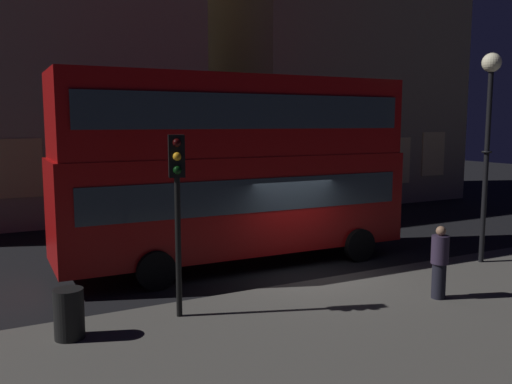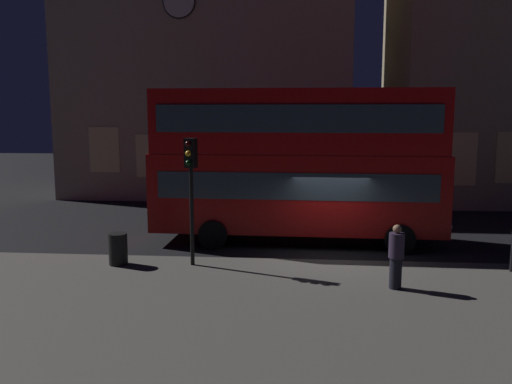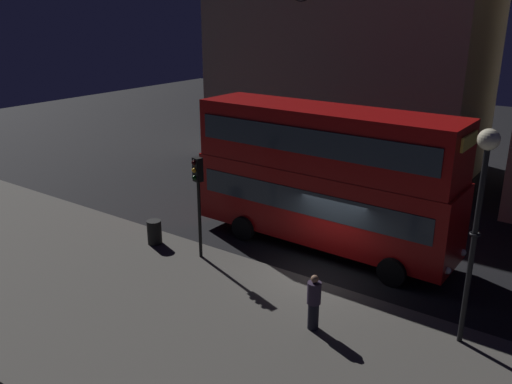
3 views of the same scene
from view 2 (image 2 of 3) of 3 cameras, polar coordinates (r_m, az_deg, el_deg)
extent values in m
plane|color=black|center=(17.45, 7.91, -6.92)|extent=(80.00, 80.00, 0.00)
cube|color=#4C4944|center=(12.59, 9.20, -12.89)|extent=(44.00, 8.93, 0.12)
cube|color=tan|center=(31.20, -4.93, 14.51)|extent=(15.27, 7.46, 15.74)
cube|color=#F9E09E|center=(28.73, -15.75, 4.33)|extent=(1.56, 0.06, 2.32)
cube|color=#F9E09E|center=(27.99, -11.02, 3.78)|extent=(1.56, 0.06, 2.17)
cube|color=#E5C67F|center=(27.43, -6.10, 3.90)|extent=(1.56, 0.06, 2.20)
cube|color=#F9E09E|center=(27.05, -1.00, 4.51)|extent=(1.56, 0.06, 1.85)
cube|color=#E5C67F|center=(26.96, 4.18, 3.50)|extent=(1.56, 0.06, 1.80)
cylinder|color=silver|center=(27.95, -8.15, 19.32)|extent=(1.51, 0.12, 1.51)
torus|color=black|center=(27.95, -8.15, 19.32)|extent=(1.63, 0.12, 1.63)
cube|color=#F2D18C|center=(26.62, 20.74, 3.27)|extent=(1.54, 0.06, 2.46)
cube|color=#9E0C0C|center=(19.02, 4.31, 0.10)|extent=(10.12, 2.75, 2.70)
cube|color=#9E0C0C|center=(18.81, 4.39, 7.47)|extent=(9.92, 2.70, 2.18)
cube|color=#2D3842|center=(18.97, 4.32, 1.11)|extent=(9.32, 2.80, 0.90)
cube|color=#2D3842|center=(18.81, 4.40, 7.80)|extent=(9.32, 2.80, 0.90)
cube|color=#F2D84C|center=(19.32, 19.54, 8.82)|extent=(0.11, 1.52, 0.44)
sphere|color=white|center=(20.49, 18.63, -2.55)|extent=(0.24, 0.24, 0.24)
sphere|color=white|center=(18.92, 19.71, -3.50)|extent=(0.24, 0.24, 0.24)
cylinder|color=black|center=(20.74, 13.89, -3.20)|extent=(0.99, 0.26, 0.98)
cylinder|color=black|center=(18.20, 15.00, -4.89)|extent=(0.99, 0.26, 0.98)
cylinder|color=black|center=(20.81, -3.27, -2.92)|extent=(0.99, 0.26, 0.98)
cylinder|color=black|center=(18.28, -4.60, -4.56)|extent=(0.99, 0.26, 0.98)
cylinder|color=black|center=(15.89, -6.81, -2.63)|extent=(0.12, 0.12, 2.90)
cube|color=black|center=(15.64, -6.93, 4.12)|extent=(0.38, 0.33, 0.85)
sphere|color=black|center=(15.49, -7.20, 5.07)|extent=(0.17, 0.17, 0.17)
sphere|color=orange|center=(15.51, -7.18, 4.07)|extent=(0.17, 0.17, 0.17)
sphere|color=black|center=(15.53, -7.16, 3.08)|extent=(0.17, 0.17, 0.17)
cylinder|color=black|center=(14.41, 14.54, -8.30)|extent=(0.31, 0.31, 0.81)
cylinder|color=#2D2338|center=(14.22, 14.65, -5.49)|extent=(0.39, 0.39, 0.64)
sphere|color=#8C664C|center=(14.12, 14.72, -3.80)|extent=(0.22, 0.22, 0.22)
cylinder|color=black|center=(16.55, -14.38, -5.86)|extent=(0.55, 0.55, 0.94)
camera|label=1|loc=(8.47, -48.87, 1.97)|focal=37.91mm
camera|label=3|loc=(9.69, 84.95, 25.48)|focal=37.07mm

